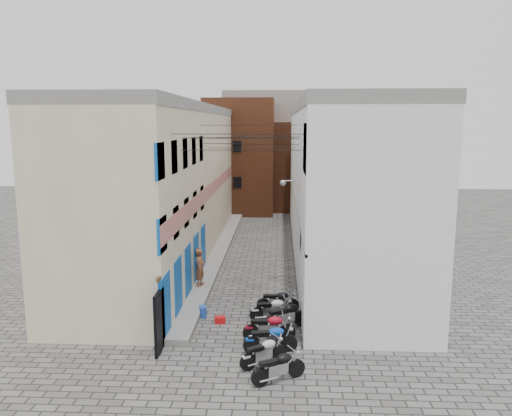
% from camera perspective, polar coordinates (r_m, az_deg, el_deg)
% --- Properties ---
extents(ground, '(90.00, 90.00, 0.00)m').
position_cam_1_polar(ground, '(18.44, -2.64, -15.69)').
color(ground, '#4E4C49').
rests_on(ground, ground).
extents(plinth, '(0.90, 26.00, 0.25)m').
position_cam_1_polar(plinth, '(30.82, -4.14, -4.98)').
color(plinth, gray).
rests_on(plinth, ground).
extents(building_left, '(5.10, 27.00, 9.00)m').
position_cam_1_polar(building_left, '(30.46, -9.74, 3.11)').
color(building_left, '#C7B496').
rests_on(building_left, ground).
extents(building_right, '(5.94, 26.00, 9.00)m').
position_cam_1_polar(building_right, '(29.97, 9.27, 3.03)').
color(building_right, white).
rests_on(building_right, ground).
extents(building_far_brick_left, '(6.00, 6.00, 10.00)m').
position_cam_1_polar(building_far_brick_left, '(44.83, -1.83, 5.94)').
color(building_far_brick_left, brown).
rests_on(building_far_brick_left, ground).
extents(building_far_brick_right, '(5.00, 6.00, 8.00)m').
position_cam_1_polar(building_far_brick_right, '(46.77, 4.51, 4.84)').
color(building_far_brick_right, brown).
rests_on(building_far_brick_right, ground).
extents(building_far_concrete, '(8.00, 5.00, 11.00)m').
position_cam_1_polar(building_far_concrete, '(50.68, 0.99, 6.94)').
color(building_far_concrete, gray).
rests_on(building_far_concrete, ground).
extents(far_shopfront, '(2.00, 0.30, 2.40)m').
position_cam_1_polar(far_shopfront, '(42.36, 0.59, 0.55)').
color(far_shopfront, black).
rests_on(far_shopfront, ground).
extents(overhead_wires, '(5.80, 13.02, 1.32)m').
position_cam_1_polar(overhead_wires, '(24.30, -1.04, 7.84)').
color(overhead_wires, black).
rests_on(overhead_wires, ground).
extents(motorcycle_a, '(1.91, 1.42, 1.08)m').
position_cam_1_polar(motorcycle_a, '(16.10, 2.59, -17.53)').
color(motorcycle_a, black).
rests_on(motorcycle_a, ground).
extents(motorcycle_b, '(1.79, 1.47, 1.03)m').
position_cam_1_polar(motorcycle_b, '(17.03, 0.90, -16.01)').
color(motorcycle_b, '#BBBBC0').
rests_on(motorcycle_b, ground).
extents(motorcycle_c, '(1.99, 0.94, 1.11)m').
position_cam_1_polar(motorcycle_c, '(17.88, 1.66, -14.57)').
color(motorcycle_c, '#0B3FA9').
rests_on(motorcycle_c, ground).
extents(motorcycle_d, '(1.99, 0.75, 1.13)m').
position_cam_1_polar(motorcycle_d, '(18.77, 1.52, -13.33)').
color(motorcycle_d, maroon).
rests_on(motorcycle_d, ground).
extents(motorcycle_e, '(2.13, 1.64, 1.21)m').
position_cam_1_polar(motorcycle_e, '(19.73, 3.47, -12.04)').
color(motorcycle_e, black).
rests_on(motorcycle_e, ground).
extents(motorcycle_f, '(1.94, 0.88, 1.08)m').
position_cam_1_polar(motorcycle_f, '(20.48, 1.91, -11.38)').
color(motorcycle_f, silver).
rests_on(motorcycle_f, ground).
extents(motorcycle_g, '(1.82, 0.60, 1.05)m').
position_cam_1_polar(motorcycle_g, '(21.46, 2.51, -10.44)').
color(motorcycle_g, black).
rests_on(motorcycle_g, ground).
extents(person_a, '(0.54, 0.73, 1.81)m').
position_cam_1_polar(person_a, '(23.95, -6.39, -6.75)').
color(person_a, brown).
rests_on(person_a, plinth).
extents(person_b, '(0.95, 1.00, 1.63)m').
position_cam_1_polar(person_b, '(24.85, -6.55, -6.36)').
color(person_b, '#384455').
rests_on(person_b, plinth).
extents(water_jug_near, '(0.29, 0.29, 0.45)m').
position_cam_1_polar(water_jug_near, '(21.04, -6.05, -11.78)').
color(water_jug_near, '#2349B1').
rests_on(water_jug_near, ground).
extents(water_jug_far, '(0.33, 0.33, 0.44)m').
position_cam_1_polar(water_jug_far, '(21.24, -6.12, -11.57)').
color(water_jug_far, '#2355AF').
rests_on(water_jug_far, ground).
extents(red_crate, '(0.47, 0.39, 0.26)m').
position_cam_1_polar(red_crate, '(20.50, -4.14, -12.62)').
color(red_crate, red).
rests_on(red_crate, ground).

